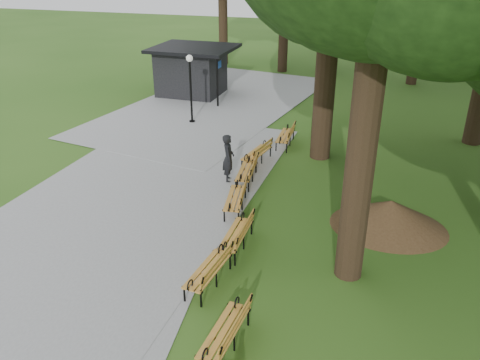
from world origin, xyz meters
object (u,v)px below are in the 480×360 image
(kiosk, at_px, (191,71))
(bench_4, at_px, (235,198))
(lamp_post, at_px, (190,75))
(bench_3, at_px, (236,234))
(dirt_mound, at_px, (390,214))
(bench_5, at_px, (246,171))
(bench_1, at_px, (224,331))
(bench_6, at_px, (257,153))
(bench_7, at_px, (285,136))
(person, at_px, (228,158))
(bench_2, at_px, (208,270))

(kiosk, height_order, bench_4, kiosk)
(lamp_post, xyz_separation_m, bench_3, (5.25, -9.83, -1.88))
(dirt_mound, distance_m, bench_5, 5.27)
(bench_1, distance_m, bench_3, 3.80)
(kiosk, height_order, bench_6, kiosk)
(bench_3, height_order, bench_7, same)
(lamp_post, bearing_deg, person, -57.12)
(bench_5, distance_m, bench_7, 4.02)
(bench_5, bearing_deg, bench_2, 1.11)
(bench_3, relative_size, bench_4, 1.00)
(bench_3, bearing_deg, lamp_post, -151.84)
(bench_1, relative_size, bench_5, 1.00)
(bench_1, xyz_separation_m, bench_7, (-1.22, 11.85, 0.00))
(bench_6, bearing_deg, bench_2, 16.81)
(dirt_mound, distance_m, bench_2, 5.95)
(bench_2, height_order, bench_3, same)
(bench_2, bearing_deg, person, -160.09)
(person, xyz_separation_m, lamp_post, (-3.70, 5.73, 1.44))
(bench_2, bearing_deg, bench_3, -178.71)
(bench_5, bearing_deg, lamp_post, -148.37)
(dirt_mound, xyz_separation_m, bench_4, (-4.72, -0.33, -0.01))
(kiosk, distance_m, bench_7, 9.40)
(lamp_post, bearing_deg, kiosk, 111.86)
(bench_3, bearing_deg, bench_1, 13.53)
(bench_3, xyz_separation_m, bench_4, (-0.66, 2.07, 0.00))
(kiosk, xyz_separation_m, bench_5, (6.24, -10.39, -0.93))
(bench_3, distance_m, bench_4, 2.17)
(lamp_post, relative_size, bench_1, 1.71)
(dirt_mound, xyz_separation_m, bench_5, (-4.96, 1.77, -0.01))
(lamp_post, height_order, bench_1, lamp_post)
(lamp_post, height_order, bench_6, lamp_post)
(bench_3, bearing_deg, dirt_mound, 120.66)
(bench_3, relative_size, bench_5, 1.00)
(bench_4, bearing_deg, bench_1, 6.12)
(dirt_mound, relative_size, bench_4, 1.53)
(bench_1, height_order, bench_4, same)
(kiosk, xyz_separation_m, bench_2, (6.98, -16.34, -0.93))
(kiosk, distance_m, bench_4, 14.10)
(bench_2, bearing_deg, dirt_mound, 141.44)
(lamp_post, distance_m, dirt_mound, 12.05)
(lamp_post, bearing_deg, bench_7, -18.86)
(person, height_order, lamp_post, lamp_post)
(bench_1, relative_size, bench_4, 1.00)
(dirt_mound, bearing_deg, kiosk, 132.67)
(kiosk, bearing_deg, bench_7, -42.12)
(dirt_mound, bearing_deg, bench_6, 145.15)
(bench_2, xyz_separation_m, bench_4, (-0.49, 3.85, 0.00))
(bench_1, relative_size, bench_7, 1.00)
(bench_2, xyz_separation_m, bench_5, (-0.73, 5.96, 0.00))
(bench_1, height_order, bench_2, same)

